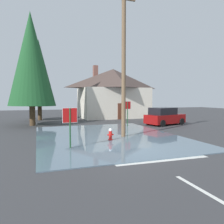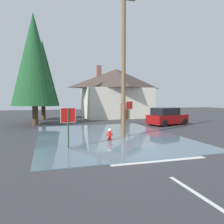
{
  "view_description": "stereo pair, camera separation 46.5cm",
  "coord_description": "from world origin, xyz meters",
  "px_view_note": "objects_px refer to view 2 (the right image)",
  "views": [
    {
      "loc": [
        -4.47,
        -10.27,
        2.68
      ],
      "look_at": [
        0.38,
        3.74,
        1.7
      ],
      "focal_mm": 34.83,
      "sensor_mm": 36.0,
      "label": 1
    },
    {
      "loc": [
        -4.03,
        -10.42,
        2.68
      ],
      "look_at": [
        0.38,
        3.74,
        1.7
      ],
      "focal_mm": 34.83,
      "sensor_mm": 36.0,
      "label": 2
    }
  ],
  "objects_px": {
    "stop_sign_far": "(129,109)",
    "fire_hydrant": "(110,135)",
    "pine_tree_mid_left": "(43,73)",
    "stop_sign_near": "(68,119)",
    "pine_tree_tall_left": "(34,59)",
    "house": "(116,92)",
    "utility_pole": "(124,62)",
    "parked_car": "(167,117)"
  },
  "relations": [
    {
      "from": "pine_tree_mid_left",
      "to": "house",
      "type": "bearing_deg",
      "value": 4.15
    },
    {
      "from": "fire_hydrant",
      "to": "house",
      "type": "height_order",
      "value": "house"
    },
    {
      "from": "stop_sign_far",
      "to": "pine_tree_mid_left",
      "type": "height_order",
      "value": "pine_tree_mid_left"
    },
    {
      "from": "fire_hydrant",
      "to": "utility_pole",
      "type": "distance_m",
      "value": 4.91
    },
    {
      "from": "utility_pole",
      "to": "parked_car",
      "type": "xyz_separation_m",
      "value": [
        6.37,
        4.94,
        -4.24
      ]
    },
    {
      "from": "stop_sign_near",
      "to": "pine_tree_tall_left",
      "type": "relative_size",
      "value": 0.2
    },
    {
      "from": "stop_sign_near",
      "to": "utility_pole",
      "type": "xyz_separation_m",
      "value": [
        3.91,
        2.24,
        3.51
      ]
    },
    {
      "from": "parked_car",
      "to": "pine_tree_mid_left",
      "type": "height_order",
      "value": "pine_tree_mid_left"
    },
    {
      "from": "stop_sign_near",
      "to": "pine_tree_mid_left",
      "type": "distance_m",
      "value": 16.48
    },
    {
      "from": "fire_hydrant",
      "to": "parked_car",
      "type": "distance_m",
      "value": 9.57
    },
    {
      "from": "stop_sign_far",
      "to": "pine_tree_mid_left",
      "type": "distance_m",
      "value": 12.19
    },
    {
      "from": "stop_sign_far",
      "to": "fire_hydrant",
      "type": "bearing_deg",
      "value": -121.81
    },
    {
      "from": "parked_car",
      "to": "pine_tree_tall_left",
      "type": "height_order",
      "value": "pine_tree_tall_left"
    },
    {
      "from": "utility_pole",
      "to": "pine_tree_mid_left",
      "type": "xyz_separation_m",
      "value": [
        -5.22,
        13.68,
        0.54
      ]
    },
    {
      "from": "utility_pole",
      "to": "pine_tree_tall_left",
      "type": "xyz_separation_m",
      "value": [
        -5.96,
        8.57,
        1.28
      ]
    },
    {
      "from": "parked_car",
      "to": "fire_hydrant",
      "type": "bearing_deg",
      "value": -142.6
    },
    {
      "from": "utility_pole",
      "to": "house",
      "type": "relative_size",
      "value": 1.03
    },
    {
      "from": "stop_sign_far",
      "to": "house",
      "type": "relative_size",
      "value": 0.25
    },
    {
      "from": "utility_pole",
      "to": "parked_car",
      "type": "height_order",
      "value": "utility_pole"
    },
    {
      "from": "pine_tree_mid_left",
      "to": "stop_sign_near",
      "type": "bearing_deg",
      "value": -85.29
    },
    {
      "from": "stop_sign_near",
      "to": "stop_sign_far",
      "type": "xyz_separation_m",
      "value": [
        6.36,
        7.29,
        0.13
      ]
    },
    {
      "from": "utility_pole",
      "to": "pine_tree_mid_left",
      "type": "bearing_deg",
      "value": 110.89
    },
    {
      "from": "utility_pole",
      "to": "house",
      "type": "height_order",
      "value": "utility_pole"
    },
    {
      "from": "utility_pole",
      "to": "stop_sign_far",
      "type": "xyz_separation_m",
      "value": [
        2.45,
        5.05,
        -3.38
      ]
    },
    {
      "from": "stop_sign_near",
      "to": "stop_sign_far",
      "type": "bearing_deg",
      "value": 48.91
    },
    {
      "from": "house",
      "to": "pine_tree_tall_left",
      "type": "distance_m",
      "value": 12.14
    },
    {
      "from": "stop_sign_far",
      "to": "house",
      "type": "bearing_deg",
      "value": 78.76
    },
    {
      "from": "house",
      "to": "pine_tree_tall_left",
      "type": "relative_size",
      "value": 0.88
    },
    {
      "from": "house",
      "to": "pine_tree_mid_left",
      "type": "xyz_separation_m",
      "value": [
        -9.52,
        -0.69,
        2.2
      ]
    },
    {
      "from": "stop_sign_near",
      "to": "parked_car",
      "type": "height_order",
      "value": "stop_sign_near"
    },
    {
      "from": "stop_sign_near",
      "to": "parked_car",
      "type": "distance_m",
      "value": 12.56
    },
    {
      "from": "stop_sign_far",
      "to": "parked_car",
      "type": "xyz_separation_m",
      "value": [
        3.92,
        -0.11,
        -0.86
      ]
    },
    {
      "from": "parked_car",
      "to": "pine_tree_mid_left",
      "type": "relative_size",
      "value": 0.46
    },
    {
      "from": "house",
      "to": "stop_sign_near",
      "type": "bearing_deg",
      "value": -116.3
    },
    {
      "from": "stop_sign_near",
      "to": "pine_tree_mid_left",
      "type": "height_order",
      "value": "pine_tree_mid_left"
    },
    {
      "from": "utility_pole",
      "to": "parked_car",
      "type": "relative_size",
      "value": 2.22
    },
    {
      "from": "stop_sign_near",
      "to": "utility_pole",
      "type": "distance_m",
      "value": 5.71
    },
    {
      "from": "stop_sign_far",
      "to": "house",
      "type": "xyz_separation_m",
      "value": [
        1.85,
        9.32,
        1.73
      ]
    },
    {
      "from": "utility_pole",
      "to": "pine_tree_tall_left",
      "type": "bearing_deg",
      "value": 124.81
    },
    {
      "from": "stop_sign_far",
      "to": "pine_tree_mid_left",
      "type": "bearing_deg",
      "value": 131.63
    },
    {
      "from": "stop_sign_near",
      "to": "pine_tree_tall_left",
      "type": "height_order",
      "value": "pine_tree_tall_left"
    },
    {
      "from": "fire_hydrant",
      "to": "pine_tree_mid_left",
      "type": "height_order",
      "value": "pine_tree_mid_left"
    }
  ]
}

